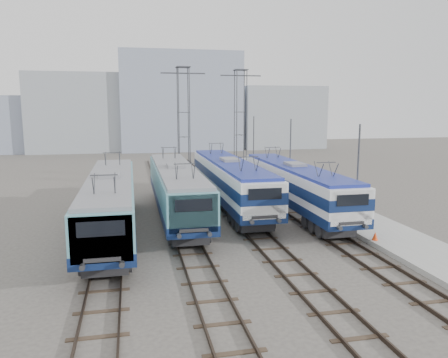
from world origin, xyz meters
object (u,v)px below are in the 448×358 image
mast_rear (254,147)px  safety_cone (375,236)px  mast_front (357,180)px  catenary_tower_east (240,120)px  locomotive_far_right (295,184)px  locomotive_far_left (110,200)px  locomotive_center_left (176,187)px  locomotive_center_right (230,179)px  catenary_tower_west (184,121)px  mast_mid (290,158)px

mast_rear → safety_cone: (-0.10, -26.54, -2.95)m
mast_front → safety_cone: mast_front is taller
catenary_tower_east → locomotive_far_right: bearing=-89.1°
locomotive_far_left → safety_cone: bearing=-19.0°
mast_front → mast_rear: bearing=90.0°
locomotive_center_left → mast_rear: (10.85, 17.64, 1.22)m
locomotive_center_right → mast_rear: (6.35, 15.57, 1.11)m
locomotive_center_left → mast_front: mast_front is taller
mast_front → locomotive_far_left: bearing=170.0°
locomotive_far_right → catenary_tower_west: catenary_tower_west is taller
locomotive_far_right → mast_front: bearing=-72.6°
locomotive_far_right → catenary_tower_east: bearing=90.9°
locomotive_far_left → mast_mid: mast_mid is taller
catenary_tower_west → mast_front: 22.00m
locomotive_far_right → catenary_tower_west: size_ratio=1.49×
locomotive_center_right → catenary_tower_west: size_ratio=1.57×
safety_cone → locomotive_far_right: bearing=101.7°
mast_front → safety_cone: bearing=-92.3°
catenary_tower_west → mast_mid: size_ratio=1.71×
locomotive_center_right → locomotive_far_right: 5.17m
locomotive_center_left → mast_mid: (10.85, 5.64, 1.22)m
locomotive_far_right → safety_cone: bearing=-78.3°
mast_rear → safety_cone: mast_rear is taller
locomotive_center_left → mast_front: (10.85, -6.36, 1.22)m
locomotive_far_left → locomotive_center_right: bearing=32.5°
locomotive_center_right → safety_cone: bearing=-60.3°
locomotive_far_right → mast_rear: 18.24m
catenary_tower_west → catenary_tower_east: size_ratio=1.00×
locomotive_far_left → mast_rear: size_ratio=2.63×
mast_mid → mast_rear: (0.00, 12.00, 0.00)m
locomotive_center_left → locomotive_far_left: bearing=-140.9°
locomotive_center_right → mast_front: bearing=-53.0°
locomotive_far_left → mast_rear: bearing=54.2°
mast_front → catenary_tower_west: bearing=113.3°
locomotive_far_right → mast_mid: 6.50m
locomotive_center_left → locomotive_far_right: (9.00, -0.46, 0.01)m
locomotive_center_right → catenary_tower_west: 12.53m
catenary_tower_east → mast_front: size_ratio=1.71×
mast_mid → safety_cone: 14.84m
locomotive_center_right → safety_cone: 12.76m
locomotive_far_left → safety_cone: size_ratio=36.84×
locomotive_center_right → locomotive_center_left: bearing=-155.3°
catenary_tower_west → mast_rear: catenary_tower_west is taller
locomotive_center_left → mast_mid: mast_mid is taller
locomotive_center_right → catenary_tower_west: catenary_tower_west is taller
locomotive_center_left → mast_front: bearing=-30.4°
locomotive_far_left → safety_cone: locomotive_far_left is taller
catenary_tower_west → mast_front: (8.60, -20.00, -3.14)m
locomotive_center_right → mast_mid: (6.35, 3.57, 1.11)m
catenary_tower_west → mast_front: catenary_tower_west is taller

